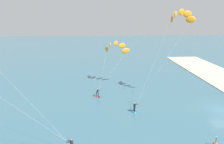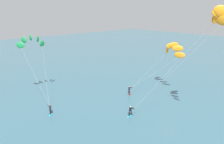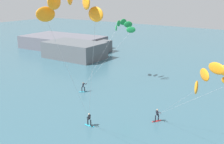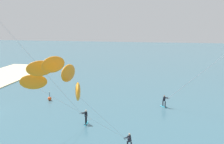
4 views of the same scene
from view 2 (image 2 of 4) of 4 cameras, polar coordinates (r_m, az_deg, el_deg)
name	(u,v)px [view 2 (image 2 of 4)]	position (r m, az deg, el deg)	size (l,w,h in m)	color
kitesurfer_nearshore	(215,20)	(28.97, 26.39, 12.58)	(8.97, 10.79, 16.06)	#23ADD1
kitesurfer_mid_water	(172,50)	(41.33, 16.12, 5.71)	(10.27, 7.91, 9.70)	red
kitesurfer_far_out	(32,44)	(39.52, -21.18, 7.27)	(5.09, 10.95, 11.39)	#23ADD1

